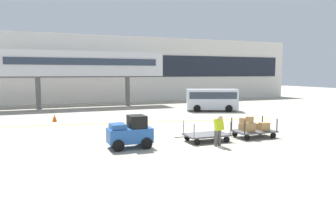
# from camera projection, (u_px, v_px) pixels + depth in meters

# --- Properties ---
(ground_plane) EXTENTS (120.00, 120.00, 0.00)m
(ground_plane) POSITION_uv_depth(u_px,v_px,m) (191.00, 141.00, 17.26)
(ground_plane) COLOR #A8A08E
(apron_lead_line) EXTENTS (20.11, 3.55, 0.01)m
(apron_lead_line) POSITION_uv_depth(u_px,v_px,m) (145.00, 122.00, 23.84)
(apron_lead_line) COLOR yellow
(apron_lead_line) RESTS_ON ground_plane
(terminal_building) EXTENTS (55.01, 2.51, 8.28)m
(terminal_building) POSITION_uv_depth(u_px,v_px,m) (102.00, 69.00, 40.75)
(terminal_building) COLOR silver
(terminal_building) RESTS_ON ground_plane
(jet_bridge) EXTENTS (19.03, 3.00, 5.89)m
(jet_bridge) POSITION_uv_depth(u_px,v_px,m) (67.00, 64.00, 33.47)
(jet_bridge) COLOR silver
(jet_bridge) RESTS_ON ground_plane
(baggage_tug) EXTENTS (2.11, 1.24, 1.58)m
(baggage_tug) POSITION_uv_depth(u_px,v_px,m) (130.00, 133.00, 15.59)
(baggage_tug) COLOR #2659A5
(baggage_tug) RESTS_ON ground_plane
(baggage_cart_lead) EXTENTS (3.01, 1.42, 1.10)m
(baggage_cart_lead) POSITION_uv_depth(u_px,v_px,m) (207.00, 135.00, 17.13)
(baggage_cart_lead) COLOR #4C4C4F
(baggage_cart_lead) RESTS_ON ground_plane
(baggage_cart_middle) EXTENTS (3.01, 1.42, 1.25)m
(baggage_cart_middle) POSITION_uv_depth(u_px,v_px,m) (253.00, 128.00, 18.16)
(baggage_cart_middle) COLOR #4C4C4F
(baggage_cart_middle) RESTS_ON ground_plane
(baggage_handler) EXTENTS (0.40, 0.44, 1.56)m
(baggage_handler) POSITION_uv_depth(u_px,v_px,m) (219.00, 129.00, 15.94)
(baggage_handler) COLOR #4C4C4C
(baggage_handler) RESTS_ON ground_plane
(shuttle_van) EXTENTS (5.16, 3.58, 2.10)m
(shuttle_van) POSITION_uv_depth(u_px,v_px,m) (212.00, 98.00, 30.92)
(shuttle_van) COLOR silver
(shuttle_van) RESTS_ON ground_plane
(safety_cone_near) EXTENTS (0.36, 0.36, 0.55)m
(safety_cone_near) POSITION_uv_depth(u_px,v_px,m) (55.00, 118.00, 24.17)
(safety_cone_near) COLOR #EA590F
(safety_cone_near) RESTS_ON ground_plane
(safety_cone_far) EXTENTS (0.36, 0.36, 0.55)m
(safety_cone_far) POSITION_uv_depth(u_px,v_px,m) (135.00, 118.00, 23.95)
(safety_cone_far) COLOR orange
(safety_cone_far) RESTS_ON ground_plane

